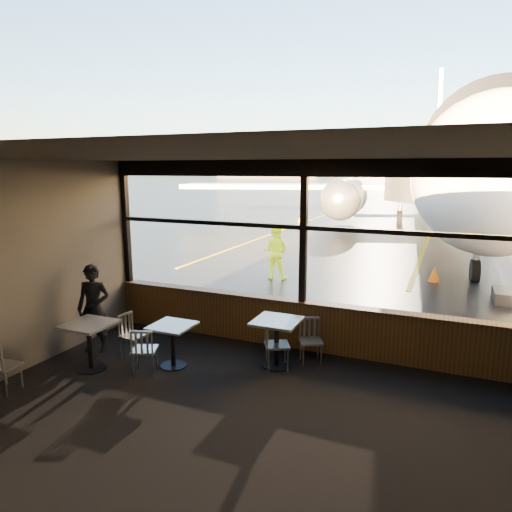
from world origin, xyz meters
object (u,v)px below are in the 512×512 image
Objects in this scene: cone_nose at (434,274)px; cone_wing at (301,218)px; cafe_table_left at (90,346)px; cafe_table_near at (277,343)px; jet_bridge at (501,207)px; chair_left_s at (4,367)px; chair_mid_s at (145,350)px; ground_crew at (275,252)px; cafe_table_mid at (173,346)px; chair_mid_w at (134,336)px; airliner at (453,121)px; chair_near_w at (277,346)px; chair_near_n at (311,342)px; passenger at (94,309)px.

cone_wing is (-8.27, 12.86, 0.04)m from cone_nose.
cafe_table_near is at bearing 25.32° from cafe_table_left.
cone_nose is at bearing 145.07° from jet_bridge.
chair_left_s reaches higher than cone_nose.
cafe_table_left is at bearing -130.31° from jet_bridge.
ground_crew is (-0.39, 7.08, 0.42)m from chair_mid_s.
cafe_table_near is 1.05× the size of chair_left_s.
cone_nose is (3.87, 8.18, -0.14)m from cafe_table_mid.
chair_mid_w reaches higher than chair_left_s.
jet_bridge is at bearing -54.90° from cone_wing.
airliner is 21.56m from cafe_table_near.
cone_nose is 0.86× the size of cone_wing.
chair_near_w is 1.77× the size of cone_nose.
chair_near_n is 0.98× the size of chair_mid_s.
ground_crew is 14.86m from cone_wing.
cafe_table_mid is at bearing 32.26° from chair_mid_s.
jet_bridge is 11.62m from chair_left_s.
cafe_table_left is at bearing 80.36° from ground_crew.
cone_wing is at bearing 177.98° from airliner.
jet_bridge is 6.58× the size of passenger.
cafe_table_left is 0.50× the size of passenger.
cafe_table_mid is 0.46× the size of passenger.
chair_left_s is 8.51m from ground_crew.
cone_wing is at bearing 77.66° from chair_mid_s.
chair_near_n is at bearing 111.07° from ground_crew.
chair_mid_w is at bearing 177.61° from cafe_table_mid.
chair_near_w is at bearing -8.54° from passenger.
airliner is 24.52m from chair_left_s.
airliner reaches higher than cafe_table_mid.
cone_nose is (-1.50, 1.05, -2.13)m from jet_bridge.
chair_near_n is at bearing 114.02° from chair_mid_w.
chair_left_s is (-7.24, -8.88, -1.97)m from jet_bridge.
passenger is (-1.69, 0.00, 0.45)m from cafe_table_mid.
chair_near_w is 3.44m from passenger.
jet_bridge is at bearing 26.43° from passenger.
chair_mid_w is 1.49× the size of cone_wing.
cafe_table_near is 1.53× the size of cone_wing.
chair_left_s is 11.47m from cone_nose.
airliner is 21.18m from chair_near_n.
airliner is 46.79× the size of cafe_table_left.
cafe_table_near is 2.20m from chair_mid_s.
chair_mid_s is 1.48× the size of cone_wing.
airliner is 51.09× the size of cafe_table_mid.
ground_crew is at bearing -89.84° from chair_near_n.
ground_crew reaches higher than cafe_table_mid.
cone_wing is at bearing 89.57° from chair_left_s.
chair_mid_s is (0.93, 0.24, -0.00)m from cafe_table_left.
chair_mid_w is 9.41m from cone_nose.
chair_mid_w is at bearing 61.49° from cafe_table_left.
airliner is at bearing -112.67° from ground_crew.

